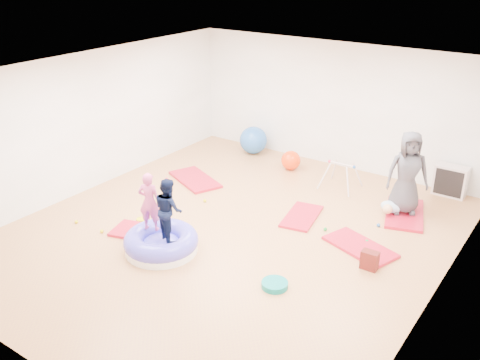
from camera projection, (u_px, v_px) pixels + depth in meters
The scene contains 19 objects.
room at pixel (230, 158), 8.89m from camera, with size 7.01×8.01×2.81m.
gym_mat_front_left at pixel (145, 233), 9.38m from camera, with size 1.18×0.59×0.05m, color red.
gym_mat_mid_left at pixel (195, 179), 11.53m from camera, with size 1.30×0.65×0.05m, color red.
gym_mat_center_back at pixel (302, 216), 9.95m from camera, with size 1.08×0.54×0.05m, color red.
gym_mat_right at pixel (360, 247), 8.93m from camera, with size 1.21×0.60×0.05m, color red.
gym_mat_rear_right at pixel (405, 214), 10.04m from camera, with size 1.34×0.67×0.06m, color red.
inflatable_cushion at pixel (161, 243), 8.81m from camera, with size 1.24×1.24×0.39m.
child_pink at pixel (149, 199), 8.69m from camera, with size 0.37×0.24×1.02m, color #D04985.
child_navy at pixel (168, 207), 8.41m from camera, with size 0.51×0.39×1.04m, color black.
adult_caregiver at pixel (408, 173), 9.77m from camera, with size 0.77×0.50×1.57m, color #3E3D45.
infant at pixel (390, 207), 9.96m from camera, with size 0.39×0.39×0.23m.
ball_pit_balls at pixel (228, 217), 9.91m from camera, with size 4.69×3.10×0.07m.
exercise_ball_blue at pixel (253, 140), 12.95m from camera, with size 0.67×0.67×0.67m, color blue.
exercise_ball_orange at pixel (291, 160), 12.04m from camera, with size 0.44×0.44×0.44m, color #FF3709.
infant_play_gym at pixel (341, 172), 11.01m from camera, with size 0.74×0.70×0.57m.
cube_shelf at pixel (450, 181), 10.74m from camera, with size 0.63×0.31×0.63m.
balance_disc at pixel (275, 285), 7.90m from camera, with size 0.40×0.40×0.09m, color #077A7C.
backpack at pixel (370, 260), 8.31m from camera, with size 0.26×0.16×0.31m, color maroon.
yellow_toy at pixel (141, 219), 9.86m from camera, with size 0.18×0.18×0.03m, color #D5D100.
Camera 1 is at (4.89, -6.70, 4.62)m, focal length 40.00 mm.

